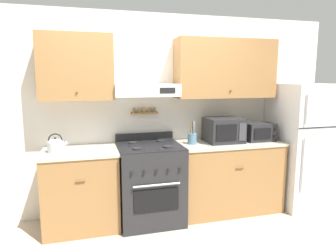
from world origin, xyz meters
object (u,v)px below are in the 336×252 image
object	(u,v)px
refrigerator	(300,145)
utensil_crock	(192,138)
stove_range	(150,183)
microwave	(224,130)
toaster_oven	(258,131)
tea_kettle	(56,145)

from	to	relation	value
refrigerator	utensil_crock	size ratio (longest dim) A/B	5.83
utensil_crock	stove_range	bearing A→B (deg)	-176.76
stove_range	utensil_crock	xyz separation A→B (m)	(0.55, 0.03, 0.52)
microwave	utensil_crock	bearing A→B (deg)	-177.65
stove_range	refrigerator	distance (m)	2.14
stove_range	toaster_oven	distance (m)	1.58
utensil_crock	toaster_oven	xyz separation A→B (m)	(0.92, -0.00, 0.04)
microwave	utensil_crock	world-z (taller)	microwave
refrigerator	toaster_oven	world-z (taller)	refrigerator
microwave	toaster_oven	distance (m)	0.49
utensil_crock	refrigerator	bearing A→B (deg)	-2.05
tea_kettle	microwave	bearing A→B (deg)	0.50
microwave	stove_range	bearing A→B (deg)	-177.15
refrigerator	microwave	world-z (taller)	refrigerator
tea_kettle	stove_range	bearing A→B (deg)	-1.68
tea_kettle	microwave	world-z (taller)	microwave
stove_range	microwave	distance (m)	1.16
tea_kettle	refrigerator	bearing A→B (deg)	-1.01
refrigerator	utensil_crock	world-z (taller)	refrigerator
stove_range	utensil_crock	distance (m)	0.76
stove_range	toaster_oven	size ratio (longest dim) A/B	2.77
utensil_crock	tea_kettle	bearing A→B (deg)	-180.00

